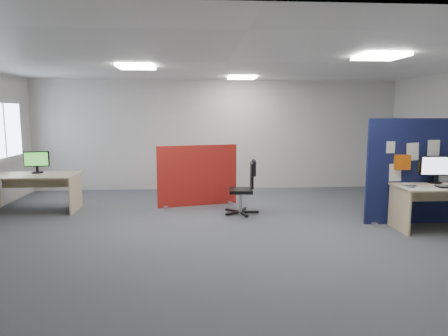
{
  "coord_description": "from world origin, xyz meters",
  "views": [
    {
      "loc": [
        -0.49,
        -6.42,
        1.93
      ],
      "look_at": [
        -0.05,
        0.13,
        1.0
      ],
      "focal_mm": 32.0,
      "sensor_mm": 36.0,
      "label": 1
    }
  ],
  "objects": [
    {
      "name": "main_desk",
      "position": [
        3.58,
        -0.25,
        0.55
      ],
      "size": [
        1.66,
        0.74,
        0.73
      ],
      "color": "tan",
      "rests_on": "floor"
    },
    {
      "name": "ceiling",
      "position": [
        0.0,
        0.0,
        2.7
      ],
      "size": [
        9.0,
        7.0,
        0.02
      ],
      "primitive_type": "cube",
      "color": "white",
      "rests_on": "wall_back"
    },
    {
      "name": "monitor_second",
      "position": [
        -3.65,
        1.59,
        0.96
      ],
      "size": [
        0.47,
        0.21,
        0.43
      ],
      "rotation": [
        0.0,
        0.0,
        0.15
      ],
      "color": "black",
      "rests_on": "second_desk"
    },
    {
      "name": "office_chair",
      "position": [
        0.42,
        0.94,
        0.57
      ],
      "size": [
        0.65,
        0.67,
        1.01
      ],
      "rotation": [
        0.0,
        0.0,
        -0.07
      ],
      "color": "black",
      "rests_on": "floor"
    },
    {
      "name": "desk_papers",
      "position": [
        3.32,
        -0.29,
        0.73
      ],
      "size": [
        1.43,
        0.8,
        0.0
      ],
      "color": "white",
      "rests_on": "main_desk"
    },
    {
      "name": "window",
      "position": [
        -4.44,
        2.0,
        1.55
      ],
      "size": [
        0.06,
        1.7,
        1.3
      ],
      "color": "white",
      "rests_on": "wall_left"
    },
    {
      "name": "second_desk",
      "position": [
        -3.68,
        1.43,
        0.56
      ],
      "size": [
        1.68,
        0.84,
        0.73
      ],
      "color": "tan",
      "rests_on": "floor"
    },
    {
      "name": "navy_divider",
      "position": [
        3.47,
        0.1,
        0.91
      ],
      "size": [
        2.2,
        0.3,
        1.82
      ],
      "color": "#10173C",
      "rests_on": "floor"
    },
    {
      "name": "monitor_main",
      "position": [
        3.52,
        -0.02,
        0.99
      ],
      "size": [
        0.53,
        0.22,
        0.46
      ],
      "rotation": [
        0.0,
        0.0,
        -0.08
      ],
      "color": "black",
      "rests_on": "main_desk"
    },
    {
      "name": "red_divider",
      "position": [
        -0.49,
        1.69,
        0.61
      ],
      "size": [
        1.63,
        0.44,
        1.25
      ],
      "rotation": [
        0.0,
        0.0,
        0.24
      ],
      "color": "#AF1F16",
      "rests_on": "floor"
    },
    {
      "name": "wall_front",
      "position": [
        0.0,
        -3.5,
        1.35
      ],
      "size": [
        9.0,
        0.02,
        2.7
      ],
      "primitive_type": "cube",
      "color": "silver",
      "rests_on": "floor"
    },
    {
      "name": "floor",
      "position": [
        0.0,
        0.0,
        0.0
      ],
      "size": [
        9.0,
        9.0,
        0.0
      ],
      "primitive_type": "plane",
      "color": "#4F5156",
      "rests_on": "ground"
    },
    {
      "name": "wall_back",
      "position": [
        0.0,
        3.5,
        1.35
      ],
      "size": [
        9.0,
        0.02,
        2.7
      ],
      "primitive_type": "cube",
      "color": "silver",
      "rests_on": "floor"
    },
    {
      "name": "ceiling_lights",
      "position": [
        0.33,
        0.67,
        2.67
      ],
      "size": [
        4.1,
        4.1,
        0.04
      ],
      "color": "white",
      "rests_on": "ceiling"
    }
  ]
}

